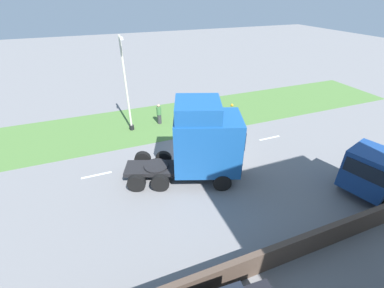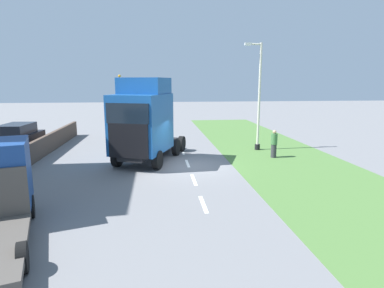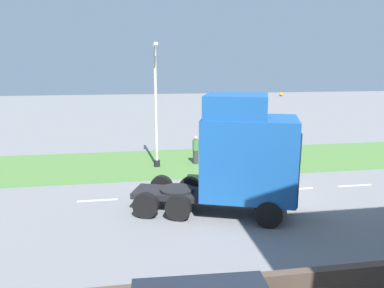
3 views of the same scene
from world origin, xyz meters
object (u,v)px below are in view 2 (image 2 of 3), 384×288
object	(u,v)px
parked_car	(17,140)
lamp_post	(258,103)
pedestrian	(274,144)
lorry_cab	(144,121)

from	to	relation	value
parked_car	lamp_post	bearing A→B (deg)	-177.96
lamp_post	pedestrian	size ratio (longest dim) A/B	4.12
parked_car	lamp_post	distance (m)	16.15
lorry_cab	pedestrian	size ratio (longest dim) A/B	3.96
parked_car	pedestrian	world-z (taller)	parked_car
lorry_cab	lamp_post	bearing A→B (deg)	-138.93
parked_car	pedestrian	distance (m)	16.54
pedestrian	lorry_cab	bearing A→B (deg)	3.64
lorry_cab	lamp_post	distance (m)	8.25
lorry_cab	lamp_post	xyz separation A→B (m)	(-7.67, -2.92, 0.83)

